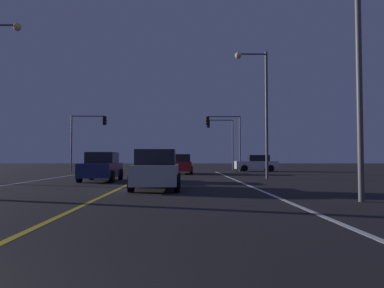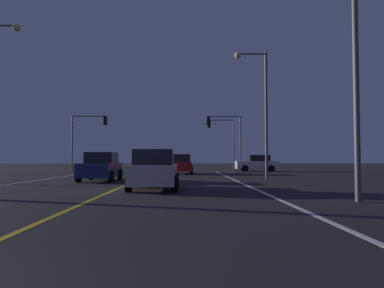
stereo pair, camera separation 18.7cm
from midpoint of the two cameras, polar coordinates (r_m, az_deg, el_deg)
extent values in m
cube|color=silver|center=(16.76, 9.79, -6.77)|extent=(0.16, 40.71, 0.01)
cube|color=gold|center=(16.74, -11.08, -6.77)|extent=(0.16, 40.71, 0.01)
cylinder|color=black|center=(37.64, 8.42, -3.77)|extent=(0.68, 0.22, 0.68)
cylinder|color=black|center=(39.42, 8.00, -3.70)|extent=(0.68, 0.22, 0.68)
cylinder|color=black|center=(38.17, 12.44, -3.72)|extent=(0.68, 0.22, 0.68)
cylinder|color=black|center=(39.92, 11.84, -3.66)|extent=(0.68, 0.22, 0.68)
cube|color=silver|center=(38.76, 10.18, -3.24)|extent=(4.30, 1.80, 0.80)
cube|color=black|center=(38.80, 10.53, -2.17)|extent=(2.10, 1.60, 0.64)
cube|color=red|center=(38.63, 13.41, -3.07)|extent=(0.08, 0.24, 0.16)
cube|color=red|center=(39.79, 12.98, -3.05)|extent=(0.08, 0.24, 0.16)
cylinder|color=black|center=(20.70, -12.24, -4.96)|extent=(0.22, 0.68, 0.68)
cylinder|color=black|center=(21.13, -17.05, -4.86)|extent=(0.22, 0.68, 0.68)
cylinder|color=black|center=(23.35, -10.93, -4.66)|extent=(0.22, 0.68, 0.68)
cylinder|color=black|center=(23.73, -15.23, -4.59)|extent=(0.22, 0.68, 0.68)
cube|color=navy|center=(22.20, -13.83, -3.94)|extent=(1.80, 4.30, 0.80)
cube|color=black|center=(22.43, -13.67, -2.08)|extent=(1.60, 2.10, 0.64)
cube|color=red|center=(24.13, -11.31, -3.59)|extent=(0.24, 0.08, 0.16)
cube|color=red|center=(24.37, -14.10, -3.55)|extent=(0.24, 0.08, 0.16)
cylinder|color=black|center=(17.23, -8.14, -5.54)|extent=(0.22, 0.68, 0.68)
cylinder|color=black|center=(17.10, -2.11, -5.58)|extent=(0.22, 0.68, 0.68)
cylinder|color=black|center=(14.56, -9.48, -6.13)|extent=(0.22, 0.68, 0.68)
cylinder|color=black|center=(14.41, -2.34, -6.20)|extent=(0.22, 0.68, 0.68)
cube|color=#B7BABF|center=(15.78, -5.50, -4.69)|extent=(1.80, 4.30, 0.80)
cube|color=black|center=(15.52, -5.56, -2.07)|extent=(1.60, 2.10, 0.64)
cube|color=red|center=(13.76, -8.70, -4.60)|extent=(0.24, 0.08, 0.16)
cube|color=red|center=(13.65, -3.68, -4.65)|extent=(0.24, 0.08, 0.16)
cylinder|color=black|center=(33.33, -3.08, -3.98)|extent=(0.22, 0.68, 0.68)
cylinder|color=black|center=(33.31, 0.02, -3.99)|extent=(0.22, 0.68, 0.68)
cylinder|color=black|center=(30.63, -3.27, -4.13)|extent=(0.22, 0.68, 0.68)
cylinder|color=black|center=(30.61, 0.10, -4.14)|extent=(0.22, 0.68, 0.68)
cube|color=maroon|center=(31.95, -1.56, -3.48)|extent=(1.80, 4.30, 0.80)
cube|color=black|center=(31.69, -1.56, -2.19)|extent=(1.60, 2.10, 0.64)
cube|color=red|center=(29.86, -2.76, -3.37)|extent=(0.24, 0.08, 0.16)
cube|color=red|center=(29.85, -0.45, -3.38)|extent=(0.24, 0.08, 0.16)
cylinder|color=#4C4C51|center=(37.74, 7.72, 0.04)|extent=(0.14, 0.14, 5.70)
cylinder|color=#4C4C51|center=(37.74, 5.22, 4.29)|extent=(3.29, 0.10, 0.10)
cube|color=black|center=(37.55, 2.72, 3.62)|extent=(0.28, 0.36, 0.90)
sphere|color=red|center=(37.58, 2.47, 4.08)|extent=(0.20, 0.20, 0.20)
sphere|color=#3C2706|center=(37.54, 2.47, 3.63)|extent=(0.20, 0.20, 0.20)
sphere|color=#063816|center=(37.52, 2.48, 3.17)|extent=(0.20, 0.20, 0.20)
cylinder|color=#4C4C51|center=(39.05, -18.07, 0.06)|extent=(0.14, 0.14, 5.71)
cylinder|color=#4C4C51|center=(38.81, -15.66, 4.20)|extent=(3.33, 0.10, 0.10)
cube|color=black|center=(38.37, -13.26, 3.57)|extent=(0.28, 0.36, 0.90)
sphere|color=red|center=(38.37, -13.02, 4.02)|extent=(0.20, 0.20, 0.20)
sphere|color=#3C2706|center=(38.33, -13.02, 3.58)|extent=(0.20, 0.20, 0.20)
sphere|color=#063816|center=(38.30, -13.03, 3.13)|extent=(0.20, 0.20, 0.20)
cylinder|color=#4C4C51|center=(43.18, 6.63, -0.12)|extent=(0.14, 0.14, 5.91)
cylinder|color=#4C4C51|center=(43.23, 4.73, 3.73)|extent=(2.85, 0.10, 0.10)
cube|color=black|center=(43.07, 2.84, 3.15)|extent=(0.28, 0.36, 0.90)
sphere|color=red|center=(43.09, 2.63, 3.55)|extent=(0.20, 0.20, 0.20)
sphere|color=#3C2706|center=(43.06, 2.63, 3.15)|extent=(0.20, 0.20, 0.20)
sphere|color=#063816|center=(43.03, 2.63, 2.75)|extent=(0.20, 0.20, 0.20)
cylinder|color=#4C4C51|center=(12.61, 24.62, 9.82)|extent=(0.18, 0.18, 7.84)
sphere|color=#F9D88C|center=(22.81, -25.46, 16.11)|extent=(0.44, 0.44, 0.44)
cylinder|color=#4C4C51|center=(24.56, 11.73, 4.47)|extent=(0.18, 0.18, 8.39)
cylinder|color=#4C4C51|center=(25.17, 9.53, 13.69)|extent=(1.86, 0.10, 0.10)
sphere|color=#F9D88C|center=(25.00, 7.38, 13.56)|extent=(0.44, 0.44, 0.44)
camera|label=1|loc=(0.09, -90.90, 0.04)|focal=34.18mm
camera|label=2|loc=(0.09, 89.10, -0.04)|focal=34.18mm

